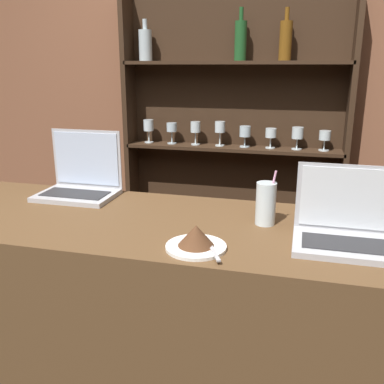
{
  "coord_description": "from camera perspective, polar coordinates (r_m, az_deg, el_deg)",
  "views": [
    {
      "loc": [
        0.41,
        -0.98,
        1.58
      ],
      "look_at": [
        0.07,
        0.33,
        1.17
      ],
      "focal_mm": 40.0,
      "sensor_mm": 36.0,
      "label": 1
    }
  ],
  "objects": [
    {
      "name": "back_shelf",
      "position": [
        2.67,
        5.4,
        4.96
      ],
      "size": [
        1.34,
        0.18,
        1.99
      ],
      "color": "#332114",
      "rests_on": "ground_plane"
    },
    {
      "name": "bar_counter",
      "position": [
        1.7,
        -2.63,
        -21.23
      ],
      "size": [
        2.05,
        0.6,
        1.07
      ],
      "color": "brown",
      "rests_on": "ground_plane"
    },
    {
      "name": "laptop_far",
      "position": [
        1.32,
        20.91,
        -4.53
      ],
      "size": [
        0.34,
        0.21,
        0.22
      ],
      "color": "#ADADB2",
      "rests_on": "bar_counter"
    },
    {
      "name": "water_glass",
      "position": [
        1.41,
        9.81,
        -1.52
      ],
      "size": [
        0.07,
        0.07,
        0.18
      ],
      "color": "silver",
      "rests_on": "bar_counter"
    },
    {
      "name": "laptop_near",
      "position": [
        1.76,
        -14.62,
        1.52
      ],
      "size": [
        0.3,
        0.21,
        0.25
      ],
      "color": "#ADADB2",
      "rests_on": "bar_counter"
    },
    {
      "name": "cake_plate",
      "position": [
        1.22,
        0.56,
        -6.3
      ],
      "size": [
        0.18,
        0.18,
        0.07
      ],
      "color": "white",
      "rests_on": "bar_counter"
    },
    {
      "name": "back_wall",
      "position": [
        2.7,
        5.95,
        11.69
      ],
      "size": [
        7.0,
        0.06,
        2.7
      ],
      "color": "brown",
      "rests_on": "ground_plane"
    }
  ]
}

